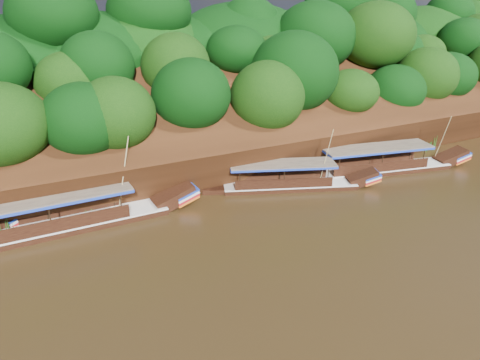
# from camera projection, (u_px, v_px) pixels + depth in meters

# --- Properties ---
(ground) EXTENTS (160.00, 160.00, 0.00)m
(ground) POSITION_uv_depth(u_px,v_px,m) (319.00, 234.00, 31.63)
(ground) COLOR black
(ground) RESTS_ON ground
(riverbank) EXTENTS (120.00, 30.06, 19.40)m
(riverbank) POSITION_uv_depth(u_px,v_px,m) (194.00, 125.00, 49.64)
(riverbank) COLOR black
(riverbank) RESTS_ON ground
(boat_0) EXTENTS (15.08, 4.91, 5.63)m
(boat_0) POSITION_uv_depth(u_px,v_px,m) (391.00, 165.00, 42.18)
(boat_0) COLOR black
(boat_0) RESTS_ON ground
(boat_1) EXTENTS (12.81, 6.30, 5.69)m
(boat_1) POSITION_uv_depth(u_px,v_px,m) (298.00, 182.00, 38.65)
(boat_1) COLOR black
(boat_1) RESTS_ON ground
(boat_2) EXTENTS (16.87, 2.95, 6.49)m
(boat_2) POSITION_uv_depth(u_px,v_px,m) (77.00, 219.00, 32.36)
(boat_2) COLOR black
(boat_2) RESTS_ON ground
(reeds) EXTENTS (50.67, 2.49, 2.00)m
(reeds) POSITION_uv_depth(u_px,v_px,m) (215.00, 182.00, 37.74)
(reeds) COLOR #1F6218
(reeds) RESTS_ON ground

